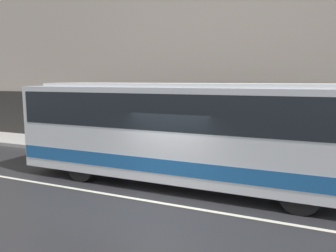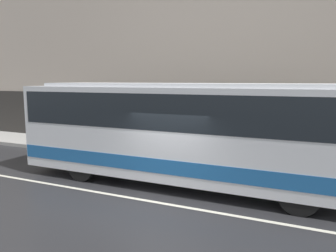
{
  "view_description": "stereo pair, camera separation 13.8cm",
  "coord_description": "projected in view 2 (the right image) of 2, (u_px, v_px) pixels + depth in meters",
  "views": [
    {
      "loc": [
        3.82,
        -8.11,
        3.49
      ],
      "look_at": [
        -0.58,
        1.86,
        1.95
      ],
      "focal_mm": 35.0,
      "sensor_mm": 36.0,
      "label": 1
    },
    {
      "loc": [
        3.95,
        -8.06,
        3.49
      ],
      "look_at": [
        -0.58,
        1.86,
        1.95
      ],
      "focal_mm": 35.0,
      "sensor_mm": 36.0,
      "label": 2
    }
  ],
  "objects": [
    {
      "name": "ground_plane",
      "position": [
        159.0,
        203.0,
        9.37
      ],
      "size": [
        60.0,
        60.0,
        0.0
      ],
      "primitive_type": "plane",
      "color": "#262628"
    },
    {
      "name": "sidewalk",
      "position": [
        213.0,
        159.0,
        14.15
      ],
      "size": [
        60.0,
        2.64,
        0.18
      ],
      "color": "#A09E99",
      "rests_on": "ground_plane"
    },
    {
      "name": "building_facade",
      "position": [
        226.0,
        14.0,
        14.59
      ],
      "size": [
        60.0,
        0.35,
        13.23
      ],
      "color": "#B7A899",
      "rests_on": "ground_plane"
    },
    {
      "name": "lane_stripe",
      "position": [
        159.0,
        203.0,
        9.37
      ],
      "size": [
        54.0,
        0.14,
        0.01
      ],
      "color": "beige",
      "rests_on": "ground_plane"
    },
    {
      "name": "transit_bus",
      "position": [
        177.0,
        128.0,
        10.89
      ],
      "size": [
        11.05,
        2.55,
        3.39
      ],
      "color": "silver",
      "rests_on": "ground_plane"
    },
    {
      "name": "pedestrian_waiting",
      "position": [
        260.0,
        139.0,
        13.7
      ],
      "size": [
        0.36,
        0.36,
        1.79
      ],
      "color": "#1E5933",
      "rests_on": "sidewalk"
    }
  ]
}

